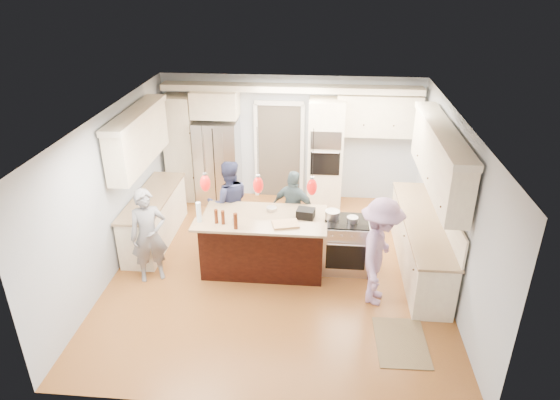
# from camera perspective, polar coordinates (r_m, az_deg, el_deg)

# --- Properties ---
(ground_plane) EXTENTS (6.00, 6.00, 0.00)m
(ground_plane) POSITION_cam_1_polar(r_m,az_deg,el_deg) (8.71, -0.21, -7.83)
(ground_plane) COLOR #A3672C
(ground_plane) RESTS_ON ground
(room_shell) EXTENTS (5.54, 6.04, 2.72)m
(room_shell) POSITION_cam_1_polar(r_m,az_deg,el_deg) (7.85, -0.23, 3.28)
(room_shell) COLOR #B2BCC6
(room_shell) RESTS_ON ground
(refrigerator) EXTENTS (0.90, 0.70, 1.80)m
(refrigerator) POSITION_cam_1_polar(r_m,az_deg,el_deg) (10.84, -7.12, 4.38)
(refrigerator) COLOR #B7B7BC
(refrigerator) RESTS_ON ground
(oven_column) EXTENTS (0.72, 0.69, 2.30)m
(oven_column) POSITION_cam_1_polar(r_m,az_deg,el_deg) (10.55, 5.20, 5.32)
(oven_column) COLOR #FCF3CC
(oven_column) RESTS_ON ground
(back_upper_cabinets) EXTENTS (5.30, 0.61, 2.54)m
(back_upper_cabinets) POSITION_cam_1_polar(r_m,az_deg,el_deg) (10.56, -2.90, 8.40)
(back_upper_cabinets) COLOR #FCF3CC
(back_upper_cabinets) RESTS_ON ground
(right_counter_run) EXTENTS (0.64, 3.10, 2.51)m
(right_counter_run) POSITION_cam_1_polar(r_m,az_deg,el_deg) (8.60, 16.43, -1.34)
(right_counter_run) COLOR #FCF3CC
(right_counter_run) RESTS_ON ground
(left_cabinets) EXTENTS (0.64, 2.30, 2.51)m
(left_cabinets) POSITION_cam_1_polar(r_m,az_deg,el_deg) (9.40, -14.77, 1.25)
(left_cabinets) COLOR #FCF3CC
(left_cabinets) RESTS_ON ground
(kitchen_island) EXTENTS (2.10, 1.46, 1.12)m
(kitchen_island) POSITION_cam_1_polar(r_m,az_deg,el_deg) (8.54, -1.82, -4.77)
(kitchen_island) COLOR black
(kitchen_island) RESTS_ON ground
(island_range) EXTENTS (0.82, 0.71, 0.92)m
(island_range) POSITION_cam_1_polar(r_m,az_deg,el_deg) (8.58, 7.65, -5.06)
(island_range) COLOR #B7B7BC
(island_range) RESTS_ON ground
(pendant_lights) EXTENTS (1.75, 0.15, 1.03)m
(pendant_lights) POSITION_cam_1_polar(r_m,az_deg,el_deg) (7.42, -2.51, 1.74)
(pendant_lights) COLOR black
(pendant_lights) RESTS_ON ground
(person_bar_end) EXTENTS (0.70, 0.60, 1.61)m
(person_bar_end) POSITION_cam_1_polar(r_m,az_deg,el_deg) (8.34, -14.78, -3.97)
(person_bar_end) COLOR slate
(person_bar_end) RESTS_ON ground
(person_far_left) EXTENTS (0.94, 0.83, 1.62)m
(person_far_left) POSITION_cam_1_polar(r_m,az_deg,el_deg) (9.17, -5.86, -0.31)
(person_far_left) COLOR navy
(person_far_left) RESTS_ON ground
(person_far_right) EXTENTS (0.93, 0.65, 1.47)m
(person_far_right) POSITION_cam_1_polar(r_m,az_deg,el_deg) (9.06, 1.58, -1.05)
(person_far_right) COLOR #465C63
(person_far_right) RESTS_ON ground
(person_range_side) EXTENTS (0.91, 1.25, 1.74)m
(person_range_side) POSITION_cam_1_polar(r_m,az_deg,el_deg) (7.66, 11.34, -5.87)
(person_range_side) COLOR #A882AF
(person_range_side) RESTS_ON ground
(floor_rug) EXTENTS (0.73, 1.05, 0.01)m
(floor_rug) POSITION_cam_1_polar(r_m,az_deg,el_deg) (7.44, 13.67, -15.51)
(floor_rug) COLOR olive
(floor_rug) RESTS_ON ground
(water_bottle) EXTENTS (0.08, 0.08, 0.33)m
(water_bottle) POSITION_cam_1_polar(r_m,az_deg,el_deg) (7.85, -9.27, -1.38)
(water_bottle) COLOR silver
(water_bottle) RESTS_ON kitchen_island
(beer_bottle_a) EXTENTS (0.07, 0.07, 0.23)m
(beer_bottle_a) POSITION_cam_1_polar(r_m,az_deg,el_deg) (7.75, -6.53, -1.99)
(beer_bottle_a) COLOR #481D0C
(beer_bottle_a) RESTS_ON kitchen_island
(beer_bottle_b) EXTENTS (0.07, 0.07, 0.26)m
(beer_bottle_b) POSITION_cam_1_polar(r_m,az_deg,el_deg) (7.59, -5.10, -2.41)
(beer_bottle_b) COLOR #481D0C
(beer_bottle_b) RESTS_ON kitchen_island
(beer_bottle_c) EXTENTS (0.07, 0.07, 0.23)m
(beer_bottle_c) POSITION_cam_1_polar(r_m,az_deg,el_deg) (7.79, -7.30, -1.87)
(beer_bottle_c) COLOR #481D0C
(beer_bottle_c) RESTS_ON kitchen_island
(drink_can) EXTENTS (0.06, 0.06, 0.10)m
(drink_can) POSITION_cam_1_polar(r_m,az_deg,el_deg) (7.77, -5.28, -2.36)
(drink_can) COLOR #B7B7BC
(drink_can) RESTS_ON kitchen_island
(cutting_board) EXTENTS (0.46, 0.38, 0.03)m
(cutting_board) POSITION_cam_1_polar(r_m,az_deg,el_deg) (7.72, 0.63, -2.77)
(cutting_board) COLOR tan
(cutting_board) RESTS_ON kitchen_island
(pot_large) EXTENTS (0.25, 0.25, 0.15)m
(pot_large) POSITION_cam_1_polar(r_m,az_deg,el_deg) (8.35, 6.00, -1.69)
(pot_large) COLOR #B7B7BC
(pot_large) RESTS_ON island_range
(pot_small) EXTENTS (0.19, 0.19, 0.09)m
(pot_small) POSITION_cam_1_polar(r_m,az_deg,el_deg) (8.29, 8.28, -2.23)
(pot_small) COLOR #B7B7BC
(pot_small) RESTS_ON island_range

